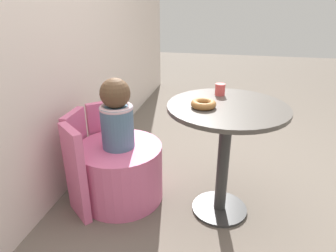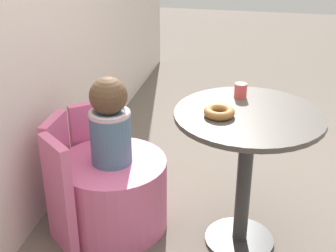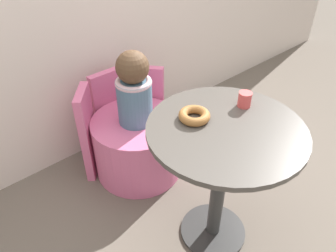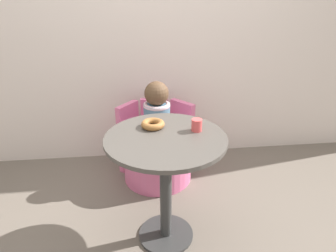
{
  "view_description": "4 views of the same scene",
  "coord_description": "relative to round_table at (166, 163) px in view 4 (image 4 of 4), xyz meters",
  "views": [
    {
      "loc": [
        -1.64,
        -0.01,
        1.31
      ],
      "look_at": [
        0.08,
        0.35,
        0.55
      ],
      "focal_mm": 32.0,
      "sensor_mm": 36.0,
      "label": 1
    },
    {
      "loc": [
        -2.0,
        -0.05,
        1.61
      ],
      "look_at": [
        0.03,
        0.38,
        0.63
      ],
      "focal_mm": 50.0,
      "sensor_mm": 36.0,
      "label": 2
    },
    {
      "loc": [
        -0.92,
        -0.69,
        1.59
      ],
      "look_at": [
        0.0,
        0.36,
        0.55
      ],
      "focal_mm": 35.0,
      "sensor_mm": 36.0,
      "label": 3
    },
    {
      "loc": [
        -0.14,
        -1.52,
        1.5
      ],
      "look_at": [
        0.07,
        0.34,
        0.64
      ],
      "focal_mm": 32.0,
      "sensor_mm": 36.0,
      "label": 4
    }
  ],
  "objects": [
    {
      "name": "ground_plane",
      "position": [
        -0.02,
        0.01,
        -0.56
      ],
      "size": [
        12.0,
        12.0,
        0.0
      ],
      "primitive_type": "plane",
      "color": "#665B51"
    },
    {
      "name": "donut",
      "position": [
        -0.06,
        0.13,
        0.2
      ],
      "size": [
        0.14,
        0.14,
        0.04
      ],
      "color": "#9E6633",
      "rests_on": "round_table"
    },
    {
      "name": "tub_chair",
      "position": [
        0.0,
        0.69,
        -0.36
      ],
      "size": [
        0.57,
        0.57,
        0.4
      ],
      "color": "#DB6693",
      "rests_on": "ground_plane"
    },
    {
      "name": "booth_backrest",
      "position": [
        0.0,
        0.92,
        -0.25
      ],
      "size": [
        0.67,
        0.25,
        0.62
      ],
      "color": "#DB6693",
      "rests_on": "ground_plane"
    },
    {
      "name": "round_table",
      "position": [
        0.0,
        0.0,
        0.0
      ],
      "size": [
        0.7,
        0.7,
        0.74
      ],
      "color": "#333333",
      "rests_on": "ground_plane"
    },
    {
      "name": "child_figure",
      "position": [
        0.0,
        0.69,
        0.06
      ],
      "size": [
        0.21,
        0.21,
        0.46
      ],
      "color": "slate",
      "rests_on": "tub_chair"
    },
    {
      "name": "cup",
      "position": [
        0.19,
        0.06,
        0.21
      ],
      "size": [
        0.06,
        0.06,
        0.07
      ],
      "color": "#DB4C4C",
      "rests_on": "round_table"
    },
    {
      "name": "back_wall",
      "position": [
        -0.02,
        1.14,
        0.64
      ],
      "size": [
        6.0,
        0.06,
        2.4
      ],
      "color": "silver",
      "rests_on": "ground_plane"
    }
  ]
}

